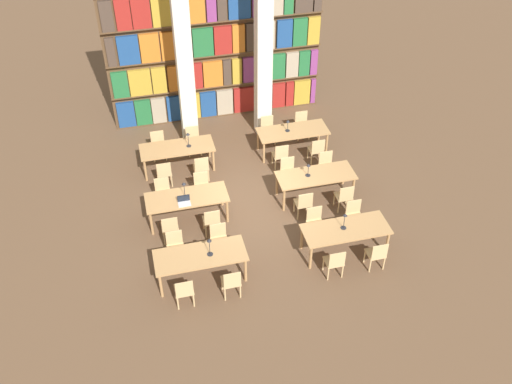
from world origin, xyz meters
TOP-DOWN VIEW (x-y plane):
  - ground_plane at (0.00, 0.00)m, footprint 40.00×40.00m
  - bookshelf_bank at (0.00, 4.97)m, footprint 6.90×0.35m
  - pillar_left at (-1.18, 3.59)m, footprint 0.47×0.47m
  - pillar_center at (1.18, 3.59)m, footprint 0.47×0.47m
  - reading_table_0 at (-1.84, -2.23)m, footprint 2.15×0.87m
  - chair_0 at (-2.35, -2.95)m, footprint 0.42×0.40m
  - chair_1 at (-2.35, -1.51)m, footprint 0.42×0.40m
  - chair_2 at (-1.26, -2.95)m, footprint 0.42×0.40m
  - chair_3 at (-1.26, -1.51)m, footprint 0.42×0.40m
  - desk_lamp_0 at (-1.62, -2.28)m, footprint 0.14×0.14m
  - reading_table_1 at (1.77, -2.22)m, footprint 2.15×0.87m
  - chair_4 at (1.24, -2.94)m, footprint 0.42×0.40m
  - chair_5 at (1.24, -1.50)m, footprint 0.42×0.40m
  - chair_6 at (2.31, -2.94)m, footprint 0.42×0.40m
  - chair_7 at (2.31, -1.50)m, footprint 0.42×0.40m
  - desk_lamp_1 at (1.71, -2.19)m, footprint 0.14×0.14m
  - reading_table_2 at (-1.83, -0.07)m, footprint 2.15×0.87m
  - chair_8 at (-2.39, -0.79)m, footprint 0.42×0.40m
  - chair_9 at (-2.39, 0.65)m, footprint 0.42×0.40m
  - chair_10 at (-1.31, -0.79)m, footprint 0.42×0.40m
  - chair_11 at (-1.31, 0.65)m, footprint 0.42×0.40m
  - desk_lamp_2 at (-1.87, -0.07)m, footprint 0.14×0.14m
  - laptop at (-1.93, -0.31)m, footprint 0.32×0.22m
  - reading_table_3 at (1.75, 0.01)m, footprint 2.15×0.87m
  - chair_12 at (1.19, -0.71)m, footprint 0.42×0.40m
  - chair_13 at (1.19, 0.73)m, footprint 0.42×0.40m
  - chair_14 at (2.33, -0.71)m, footprint 0.42×0.40m
  - chair_15 at (2.33, 0.73)m, footprint 0.42×0.40m
  - desk_lamp_3 at (1.52, 0.03)m, footprint 0.14×0.14m
  - reading_table_4 at (-1.76, 2.24)m, footprint 2.15×0.87m
  - chair_16 at (-2.25, 1.52)m, footprint 0.42×0.40m
  - chair_17 at (-2.25, 2.97)m, footprint 0.42×0.40m
  - chair_18 at (-1.18, 1.52)m, footprint 0.42×0.40m
  - chair_19 at (-1.18, 2.97)m, footprint 0.42×0.40m
  - desk_lamp_4 at (-1.41, 2.21)m, footprint 0.14×0.14m
  - reading_table_5 at (1.78, 2.27)m, footprint 2.15×0.87m
  - chair_20 at (1.19, 1.55)m, footprint 0.42×0.40m
  - chair_21 at (1.19, 2.99)m, footprint 0.42×0.40m
  - chair_22 at (2.31, 1.55)m, footprint 0.42×0.40m
  - chair_23 at (2.31, 2.99)m, footprint 0.42×0.40m
  - desk_lamp_5 at (1.61, 2.29)m, footprint 0.14×0.14m

SIDE VIEW (x-z plane):
  - ground_plane at x=0.00m, z-range 0.00..0.00m
  - chair_0 at x=-2.35m, z-range 0.03..0.90m
  - chair_1 at x=-2.35m, z-range 0.03..0.90m
  - chair_2 at x=-1.26m, z-range 0.03..0.90m
  - chair_3 at x=-1.26m, z-range 0.03..0.90m
  - chair_4 at x=1.24m, z-range 0.03..0.90m
  - chair_5 at x=1.24m, z-range 0.03..0.90m
  - chair_6 at x=2.31m, z-range 0.03..0.90m
  - chair_7 at x=2.31m, z-range 0.03..0.90m
  - chair_8 at x=-2.39m, z-range 0.03..0.90m
  - chair_9 at x=-2.39m, z-range 0.03..0.90m
  - chair_10 at x=-1.31m, z-range 0.03..0.90m
  - chair_11 at x=-1.31m, z-range 0.03..0.90m
  - chair_12 at x=1.19m, z-range 0.03..0.90m
  - chair_13 at x=1.19m, z-range 0.03..0.90m
  - chair_14 at x=2.33m, z-range 0.03..0.90m
  - chair_15 at x=2.33m, z-range 0.03..0.90m
  - chair_16 at x=-2.25m, z-range 0.03..0.90m
  - chair_17 at x=-2.25m, z-range 0.03..0.90m
  - chair_18 at x=-1.18m, z-range 0.03..0.90m
  - chair_19 at x=-1.18m, z-range 0.03..0.90m
  - chair_20 at x=1.19m, z-range 0.03..0.90m
  - chair_21 at x=1.19m, z-range 0.03..0.90m
  - chair_22 at x=2.31m, z-range 0.03..0.90m
  - chair_23 at x=2.31m, z-range 0.03..0.90m
  - reading_table_0 at x=-1.84m, z-range 0.30..1.07m
  - reading_table_1 at x=1.77m, z-range 0.30..1.07m
  - reading_table_2 at x=-1.83m, z-range 0.30..1.07m
  - reading_table_3 at x=1.75m, z-range 0.30..1.07m
  - reading_table_4 at x=-1.76m, z-range 0.30..1.07m
  - reading_table_5 at x=1.78m, z-range 0.30..1.07m
  - laptop at x=-1.93m, z-range 0.70..0.92m
  - desk_lamp_5 at x=1.61m, z-range 0.83..1.22m
  - desk_lamp_3 at x=1.52m, z-range 0.84..1.24m
  - desk_lamp_4 at x=-1.41m, z-range 0.85..1.32m
  - desk_lamp_1 at x=1.71m, z-range 0.85..1.33m
  - desk_lamp_2 at x=-1.87m, z-range 0.86..1.35m
  - desk_lamp_0 at x=-1.62m, z-range 0.86..1.36m
  - bookshelf_bank at x=0.00m, z-range -0.07..5.43m
  - pillar_left at x=-1.18m, z-range 0.00..6.00m
  - pillar_center at x=1.18m, z-range 0.00..6.00m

